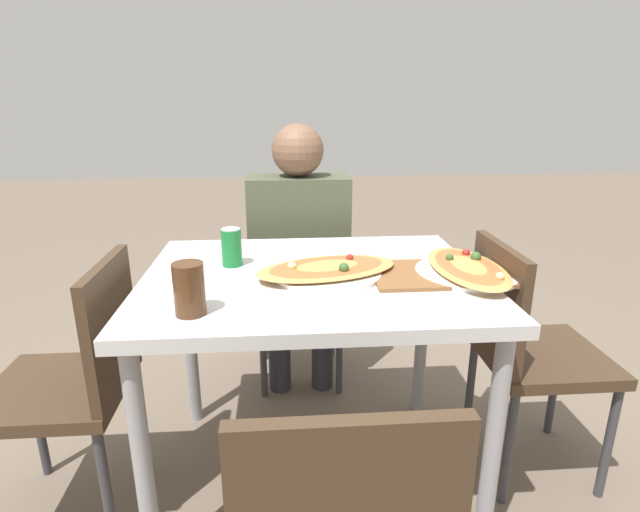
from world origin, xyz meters
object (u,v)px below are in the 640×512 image
at_px(dining_table, 313,299).
at_px(chair_side_left, 77,376).
at_px(person_seated, 299,237).
at_px(pizza_main, 327,270).
at_px(drink_glass, 189,289).
at_px(soda_can, 232,247).
at_px(chair_side_right, 526,345).
at_px(pizza_second, 468,269).
at_px(chair_far_seated, 299,275).

distance_m(dining_table, chair_side_left, 0.75).
distance_m(person_seated, pizza_main, 0.66).
bearing_deg(drink_glass, person_seated, 71.24).
distance_m(person_seated, soda_can, 0.59).
relative_size(person_seated, drink_glass, 8.71).
height_order(chair_side_left, pizza_main, chair_side_left).
bearing_deg(pizza_main, person_seated, 95.60).
xyz_separation_m(dining_table, chair_side_left, (-0.72, -0.09, -0.19)).
xyz_separation_m(chair_side_right, drink_glass, (-1.06, -0.27, 0.34)).
height_order(chair_side_right, pizza_second, chair_side_right).
xyz_separation_m(chair_far_seated, chair_side_left, (-0.70, -0.84, 0.00)).
bearing_deg(chair_far_seated, pizza_second, 122.55).
xyz_separation_m(chair_far_seated, chair_side_right, (0.75, -0.75, 0.00)).
bearing_deg(pizza_second, drink_glass, -163.95).
xyz_separation_m(chair_side_right, soda_can, (-0.98, 0.11, 0.34)).
bearing_deg(chair_side_right, pizza_second, -81.70).
relative_size(chair_side_right, soda_can, 6.78).
bearing_deg(chair_side_left, pizza_second, -87.64).
height_order(chair_far_seated, pizza_second, chair_far_seated).
bearing_deg(pizza_second, chair_side_left, -177.64).
height_order(dining_table, chair_side_left, chair_side_left).
bearing_deg(dining_table, chair_side_right, -0.76).
bearing_deg(chair_side_left, person_seated, -43.92).
bearing_deg(drink_glass, chair_far_seated, 73.10).
xyz_separation_m(dining_table, chair_side_right, (0.72, -0.01, -0.19)).
relative_size(chair_far_seated, chair_side_left, 1.00).
distance_m(pizza_main, pizza_second, 0.44).
xyz_separation_m(soda_can, pizza_second, (0.74, -0.15, -0.04)).
relative_size(chair_side_left, person_seated, 0.71).
xyz_separation_m(chair_side_right, person_seated, (-0.75, 0.64, 0.22)).
bearing_deg(chair_side_right, chair_far_seated, -135.21).
bearing_deg(pizza_main, chair_far_seated, 94.81).
xyz_separation_m(dining_table, soda_can, (-0.26, 0.10, 0.15)).
bearing_deg(dining_table, soda_can, 158.24).
relative_size(chair_side_left, chair_side_right, 1.00).
xyz_separation_m(person_seated, drink_glass, (-0.31, -0.91, 0.13)).
bearing_deg(person_seated, dining_table, 91.97).
relative_size(chair_far_seated, person_seated, 0.71).
relative_size(dining_table, chair_far_seated, 1.25).
bearing_deg(person_seated, chair_far_seated, -90.00).
xyz_separation_m(chair_far_seated, soda_can, (-0.24, -0.64, 0.34)).
relative_size(soda_can, drink_glass, 0.91).
distance_m(chair_far_seated, drink_glass, 1.12).
distance_m(chair_far_seated, pizza_main, 0.82).
bearing_deg(drink_glass, chair_side_right, 14.30).
relative_size(chair_far_seated, soda_can, 6.78).
xyz_separation_m(chair_side_left, drink_glass, (0.39, -0.18, 0.34)).
xyz_separation_m(chair_far_seated, pizza_second, (0.50, -0.79, 0.29)).
bearing_deg(chair_side_left, dining_table, -82.54).
bearing_deg(chair_side_right, drink_glass, -75.70).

